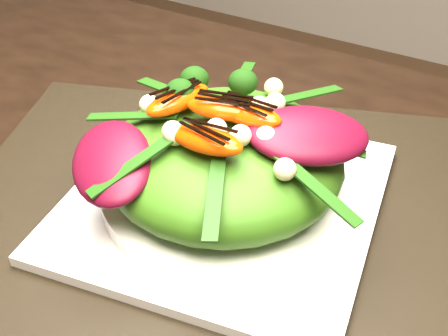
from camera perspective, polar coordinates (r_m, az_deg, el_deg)
The scene contains 9 objects.
placemat at distance 0.53m, azimuth -0.00°, elevation -3.62°, with size 0.47×0.36×0.00m, color black.
plate_base at distance 0.53m, azimuth -0.00°, elevation -3.05°, with size 0.26×0.26×0.01m, color white.
salad_bowl at distance 0.52m, azimuth -0.00°, elevation -1.99°, with size 0.21×0.21×0.02m, color white.
lettuce_mound at distance 0.50m, azimuth -0.00°, elevation 0.89°, with size 0.20×0.20×0.07m, color #376512.
radicchio_leaf at distance 0.47m, azimuth 8.08°, elevation 3.11°, with size 0.10×0.06×0.02m, color #470716.
orange_segment at distance 0.49m, azimuth 1.41°, elevation 5.98°, with size 0.06×0.03×0.02m, color #E53403.
broccoli_floret at distance 0.51m, azimuth -3.46°, elevation 8.21°, with size 0.04×0.04×0.04m, color black.
macadamia_nut at distance 0.43m, azimuth 1.21°, elevation 0.80°, with size 0.02×0.02×0.02m, color #C7B48C.
balsamic_drizzle at distance 0.48m, azimuth 1.43°, elevation 6.88°, with size 0.05×0.00×0.00m, color black.
Camera 1 is at (0.14, -0.24, 1.10)m, focal length 48.00 mm.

